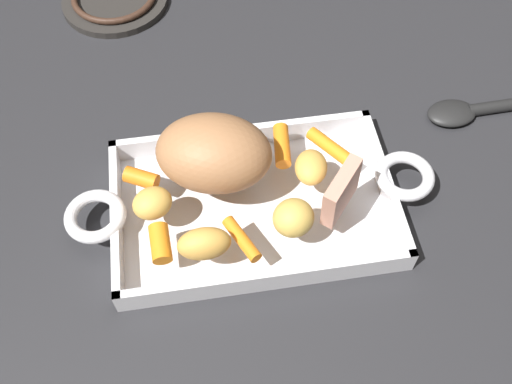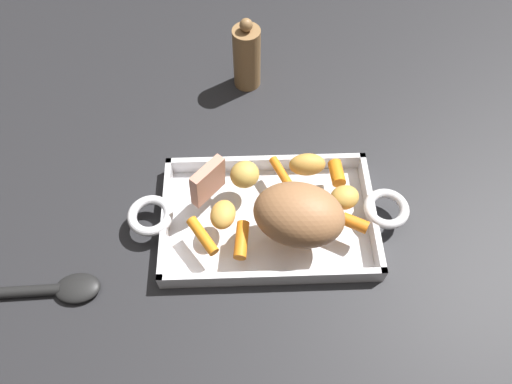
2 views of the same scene
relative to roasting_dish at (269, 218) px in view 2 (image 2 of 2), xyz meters
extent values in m
plane|color=#232326|center=(0.00, 0.00, -0.01)|extent=(2.08, 2.08, 0.00)
cube|color=silver|center=(0.00, 0.00, -0.01)|extent=(0.36, 0.23, 0.01)
cube|color=silver|center=(0.00, 0.11, 0.00)|extent=(0.36, 0.01, 0.04)
cube|color=silver|center=(0.00, -0.11, 0.00)|extent=(0.36, 0.01, 0.04)
cube|color=silver|center=(0.17, 0.00, 0.00)|extent=(0.01, 0.23, 0.04)
cube|color=silver|center=(-0.17, 0.00, 0.00)|extent=(0.01, 0.23, 0.04)
torus|color=silver|center=(0.20, 0.00, 0.02)|extent=(0.08, 0.08, 0.02)
torus|color=silver|center=(-0.20, 0.00, 0.02)|extent=(0.08, 0.08, 0.02)
ellipsoid|color=#9F6B44|center=(-0.04, 0.03, 0.07)|extent=(0.16, 0.14, 0.09)
cube|color=tan|center=(0.10, -0.04, 0.06)|extent=(0.06, 0.07, 0.07)
cylinder|color=orange|center=(-0.12, -0.06, 0.04)|extent=(0.03, 0.05, 0.03)
cylinder|color=orange|center=(0.05, 0.06, 0.04)|extent=(0.03, 0.06, 0.02)
cylinder|color=orange|center=(0.11, 0.05, 0.04)|extent=(0.05, 0.07, 0.02)
cylinder|color=orange|center=(-0.02, -0.07, 0.04)|extent=(0.04, 0.06, 0.02)
cylinder|color=orange|center=(-0.14, 0.03, 0.04)|extent=(0.05, 0.04, 0.02)
ellipsoid|color=gold|center=(0.04, -0.06, 0.05)|extent=(0.07, 0.06, 0.04)
ellipsoid|color=gold|center=(-0.12, -0.01, 0.05)|extent=(0.06, 0.05, 0.04)
ellipsoid|color=gold|center=(0.07, 0.02, 0.04)|extent=(0.05, 0.06, 0.03)
ellipsoid|color=gold|center=(-0.07, -0.07, 0.05)|extent=(0.06, 0.04, 0.04)
cylinder|color=black|center=(0.40, 0.12, 0.00)|extent=(0.15, 0.02, 0.02)
ellipsoid|color=black|center=(0.30, 0.11, 0.00)|extent=(0.07, 0.05, 0.02)
cylinder|color=olive|center=(0.03, -0.33, 0.05)|extent=(0.05, 0.05, 0.13)
sphere|color=olive|center=(0.03, -0.33, 0.13)|extent=(0.02, 0.02, 0.02)
camera|label=1|loc=(-0.06, -0.40, 0.63)|focal=41.21mm
camera|label=2|loc=(0.03, 0.38, 0.70)|focal=33.00mm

